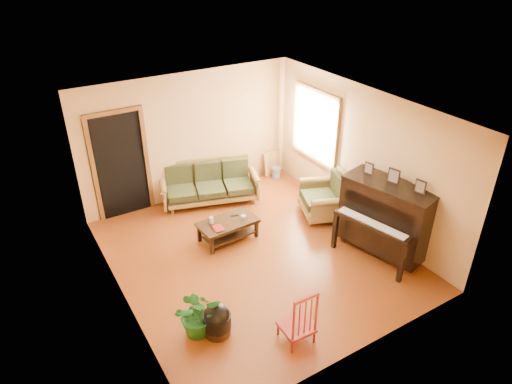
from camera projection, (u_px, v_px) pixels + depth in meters
floor at (255, 254)px, 7.88m from camera, size 5.00×5.00×0.00m
doorway at (121, 166)px, 8.57m from camera, size 1.08×0.16×2.05m
window at (316, 125)px, 9.11m from camera, size 0.12×1.36×1.46m
sofa at (210, 184)px, 9.24m from camera, size 2.10×1.35×0.83m
coffee_table at (228, 230)px, 8.19m from camera, size 1.07×0.62×0.38m
armchair at (323, 195)px, 8.77m from camera, size 1.16×1.18×0.92m
piano at (385, 219)px, 7.65m from camera, size 1.21×1.66×1.32m
footstool at (217, 323)px, 6.24m from camera, size 0.40×0.40×0.37m
red_chair at (297, 315)px, 6.02m from camera, size 0.43×0.47×0.88m
leaning_frame at (272, 163)px, 10.39m from camera, size 0.44×0.14×0.57m
ceramic_crock at (276, 173)px, 10.32m from camera, size 0.22×0.22×0.25m
potted_plant at (198, 313)px, 6.17m from camera, size 0.76×0.70×0.70m
book at (214, 230)px, 7.85m from camera, size 0.18×0.23×0.02m
candle at (211, 220)px, 8.02m from camera, size 0.08×0.08×0.12m
glass_jar at (244, 217)px, 8.16m from camera, size 0.10×0.10×0.06m
remote at (235, 215)px, 8.26m from camera, size 0.15×0.08×0.01m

